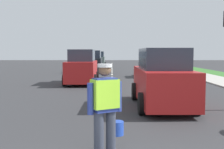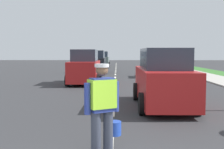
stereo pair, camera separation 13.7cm
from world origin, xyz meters
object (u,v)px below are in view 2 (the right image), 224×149
object	(u,v)px
car_outgoing_ahead	(163,80)
car_parked_far	(167,64)
car_oncoming_lead	(85,68)
road_worker	(103,105)
car_oncoming_second	(96,62)
car_oncoming_third	(102,60)

from	to	relation	value
car_outgoing_ahead	car_parked_far	bearing A→B (deg)	78.98
car_oncoming_lead	car_outgoing_ahead	bearing A→B (deg)	-62.98
road_worker	car_oncoming_second	world-z (taller)	car_oncoming_second
road_worker	car_oncoming_second	bearing A→B (deg)	94.81
car_parked_far	car_oncoming_third	distance (m)	15.34
car_oncoming_second	car_oncoming_third	world-z (taller)	car_oncoming_second
car_outgoing_ahead	car_oncoming_second	bearing A→B (deg)	102.39
car_parked_far	car_oncoming_lead	bearing A→B (deg)	-140.81
road_worker	car_outgoing_ahead	distance (m)	4.90
car_oncoming_second	car_parked_far	world-z (taller)	car_parked_far
car_outgoing_ahead	car_parked_far	distance (m)	11.91
car_oncoming_second	car_parked_far	bearing A→B (deg)	-38.64
car_oncoming_third	car_outgoing_ahead	bearing A→B (deg)	-82.16
road_worker	car_parked_far	xyz separation A→B (m)	(4.12, 16.23, 0.06)
car_oncoming_second	car_oncoming_third	distance (m)	9.49
road_worker	car_oncoming_third	size ratio (longest dim) A/B	0.44
car_oncoming_lead	car_oncoming_third	size ratio (longest dim) A/B	1.02
road_worker	car_oncoming_lead	size ratio (longest dim) A/B	0.43
road_worker	car_oncoming_second	size ratio (longest dim) A/B	0.42
car_oncoming_lead	car_oncoming_third	world-z (taller)	car_oncoming_third
car_outgoing_ahead	car_oncoming_lead	xyz separation A→B (m)	(-3.54, 6.95, 0.02)
road_worker	car_oncoming_lead	distance (m)	11.62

